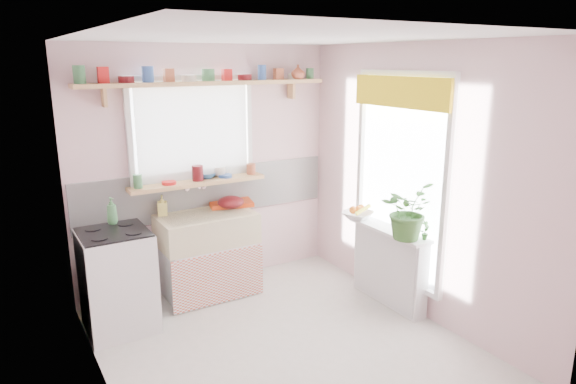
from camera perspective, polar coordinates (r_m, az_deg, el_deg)
room at (r=5.01m, az=1.22°, el=3.31°), size 3.20×3.20×3.20m
sink_unit at (r=5.29m, az=-8.89°, el=-6.84°), size 0.95×0.65×1.11m
cooker at (r=4.82m, az=-18.41°, el=-9.29°), size 0.58×0.58×0.93m
radiator_ledge at (r=5.16m, az=11.20°, el=-7.93°), size 0.22×0.95×0.78m
windowsill at (r=5.25m, az=-9.96°, el=1.04°), size 1.40×0.22×0.04m
pine_shelf at (r=5.16m, az=-8.82°, el=11.86°), size 2.52×0.24×0.04m
shelf_crockery at (r=5.15m, az=-9.04°, el=12.68°), size 2.47×0.11×0.12m
sill_crockery at (r=5.23m, az=-10.00°, el=1.85°), size 1.35×0.11×0.12m
dish_tray at (r=5.47m, az=-6.41°, el=-1.19°), size 0.51×0.43×0.04m
colander at (r=5.34m, az=-6.38°, el=-1.12°), size 0.35×0.35×0.13m
jade_plant at (r=4.70m, az=13.09°, el=-1.98°), size 0.60×0.57×0.53m
fruit_bowl at (r=5.25m, az=7.79°, el=-2.58°), size 0.40×0.40×0.07m
herb_pot at (r=4.75m, az=14.98°, el=-4.06°), size 0.11×0.09×0.19m
soap_bottle_sink at (r=5.20m, az=-13.80°, el=-1.46°), size 0.12×0.12×0.20m
sill_cup at (r=5.38m, az=-7.63°, el=2.25°), size 0.16×0.16×0.10m
sill_bowl at (r=5.34m, az=-9.02°, el=1.83°), size 0.22×0.22×0.06m
shelf_vase at (r=5.56m, az=1.11°, el=13.19°), size 0.16×0.16×0.15m
cooker_bottle at (r=4.84m, az=-19.00°, el=-1.98°), size 0.11×0.12×0.24m
fruit at (r=5.24m, az=7.82°, el=-1.92°), size 0.20×0.14×0.10m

